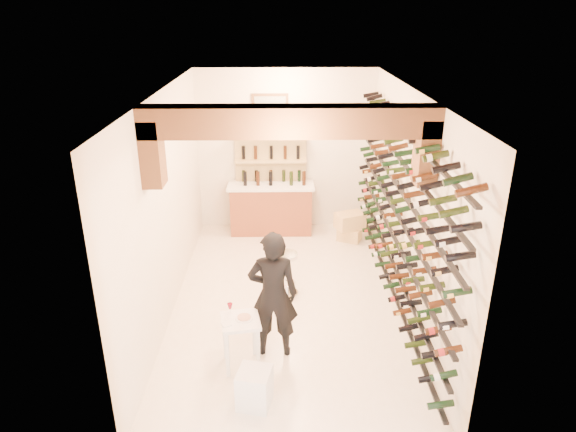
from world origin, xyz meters
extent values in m
plane|color=white|center=(0.00, 0.00, 0.00)|extent=(6.00, 6.00, 0.00)
cube|color=silver|center=(0.00, 3.00, 1.60)|extent=(3.50, 0.02, 3.20)
cube|color=silver|center=(0.00, -3.00, 1.60)|extent=(3.50, 0.02, 3.20)
cube|color=silver|center=(-1.75, 0.00, 1.60)|extent=(0.02, 6.00, 3.20)
cube|color=silver|center=(1.75, 0.00, 1.60)|extent=(0.02, 6.00, 3.20)
cube|color=#A7593B|center=(0.00, 0.00, 3.20)|extent=(3.50, 6.00, 0.02)
cube|color=#925A33|center=(0.00, -1.00, 3.02)|extent=(3.50, 0.35, 0.36)
cube|color=#925A33|center=(-1.63, -1.00, 2.65)|extent=(0.24, 0.35, 0.80)
cube|color=#925A33|center=(1.63, -1.00, 2.65)|extent=(0.24, 0.35, 0.80)
cube|color=black|center=(1.59, 0.00, 0.25)|extent=(0.06, 5.70, 0.03)
cube|color=black|center=(1.59, 0.00, 0.65)|extent=(0.06, 5.70, 0.03)
cube|color=black|center=(1.59, 0.00, 1.05)|extent=(0.06, 5.70, 0.03)
cube|color=black|center=(1.59, 0.00, 1.45)|extent=(0.06, 5.70, 0.03)
cube|color=black|center=(1.59, 0.00, 1.85)|extent=(0.06, 5.70, 0.03)
cube|color=black|center=(1.59, 0.00, 2.25)|extent=(0.06, 5.70, 0.03)
cube|color=black|center=(1.59, 0.00, 2.65)|extent=(0.06, 5.70, 0.03)
cube|color=brown|center=(-0.30, 2.65, 0.48)|extent=(1.60, 0.55, 0.96)
cube|color=white|center=(-0.30, 2.65, 0.98)|extent=(1.70, 0.62, 0.05)
cube|color=tan|center=(-0.30, 2.92, 1.00)|extent=(1.40, 0.10, 2.00)
cube|color=tan|center=(-0.30, 2.82, 0.45)|extent=(1.40, 0.28, 0.04)
cube|color=tan|center=(-0.30, 2.82, 0.95)|extent=(1.40, 0.28, 0.04)
cube|color=tan|center=(-0.30, 2.82, 1.45)|extent=(1.40, 0.28, 0.04)
cube|color=tan|center=(-0.30, 2.82, 1.95)|extent=(1.40, 0.28, 0.04)
cube|color=brown|center=(-0.30, 2.97, 2.45)|extent=(0.70, 0.04, 0.55)
cube|color=#99998C|center=(-0.30, 2.94, 2.45)|extent=(0.60, 0.01, 0.45)
cube|color=white|center=(-0.62, -1.55, 0.66)|extent=(0.54, 0.54, 0.05)
cube|color=white|center=(-0.77, -1.77, 0.32)|extent=(0.05, 0.05, 0.64)
cube|color=white|center=(-0.40, -1.70, 0.32)|extent=(0.05, 0.05, 0.64)
cube|color=white|center=(-0.84, -1.39, 0.32)|extent=(0.05, 0.05, 0.64)
cube|color=white|center=(-0.46, -1.33, 0.32)|extent=(0.05, 0.05, 0.64)
cylinder|color=white|center=(-0.57, -1.53, 0.69)|extent=(0.22, 0.22, 0.01)
cylinder|color=#BF7266|center=(-0.57, -1.53, 0.70)|extent=(0.16, 0.16, 0.02)
cube|color=white|center=(-0.78, -1.65, 0.69)|extent=(0.15, 0.15, 0.01)
cylinder|color=white|center=(-0.75, -1.41, 0.68)|extent=(0.06, 0.06, 0.00)
cylinder|color=white|center=(-0.75, -1.41, 0.73)|extent=(0.01, 0.01, 0.08)
cone|color=#620818|center=(-0.75, -1.41, 0.79)|extent=(0.07, 0.07, 0.07)
cube|color=white|center=(-0.42, -2.25, 0.23)|extent=(0.44, 0.44, 0.46)
imported|color=black|center=(-0.22, -1.28, 0.87)|extent=(0.64, 0.42, 1.74)
cylinder|color=silver|center=(-0.02, 0.21, 0.01)|extent=(0.37, 0.37, 0.03)
cylinder|color=silver|center=(-0.02, 0.21, 0.34)|extent=(0.07, 0.07, 0.64)
cylinder|color=silver|center=(-0.02, 0.21, 0.68)|extent=(0.35, 0.35, 0.06)
torus|color=silver|center=(-0.02, 0.21, 0.20)|extent=(0.28, 0.28, 0.02)
cube|color=#D6B275|center=(1.23, 2.20, 0.13)|extent=(0.52, 0.45, 0.26)
cube|color=#D6B275|center=(1.23, 2.20, 0.41)|extent=(0.63, 0.54, 0.31)
camera|label=1|loc=(-0.12, -6.90, 4.25)|focal=31.90mm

